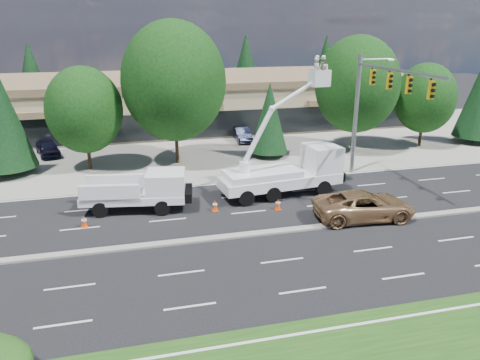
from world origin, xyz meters
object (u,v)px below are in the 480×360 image
object	(u,v)px
signal_mast	(372,99)
minivan	(364,205)
utility_pickup	(142,194)
bucket_truck	(292,166)

from	to	relation	value
signal_mast	minivan	size ratio (longest dim) A/B	1.69
signal_mast	utility_pickup	world-z (taller)	signal_mast
utility_pickup	bucket_truck	world-z (taller)	bucket_truck
signal_mast	utility_pickup	distance (m)	17.24
utility_pickup	minivan	size ratio (longest dim) A/B	1.11
bucket_truck	minivan	xyz separation A→B (m)	(2.72, -5.24, -1.13)
signal_mast	utility_pickup	bearing A→B (deg)	-173.93
utility_pickup	signal_mast	bearing A→B (deg)	15.74
minivan	signal_mast	bearing A→B (deg)	-24.21
bucket_truck	minivan	world-z (taller)	bucket_truck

